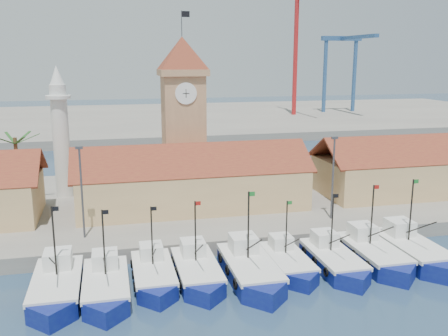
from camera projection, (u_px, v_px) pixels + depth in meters
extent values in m
plane|color=#1B2D49|center=(234.00, 294.00, 40.28)|extent=(400.00, 400.00, 0.00)
cube|color=gray|center=(187.00, 203.00, 62.94)|extent=(140.00, 32.00, 1.50)
cube|color=gray|center=(141.00, 120.00, 144.67)|extent=(240.00, 80.00, 2.00)
cube|color=navy|center=(57.00, 290.00, 39.77)|extent=(3.67, 8.30, 1.89)
cube|color=navy|center=(52.00, 316.00, 35.83)|extent=(3.67, 3.67, 1.89)
cube|color=silver|center=(56.00, 279.00, 39.57)|extent=(3.74, 8.53, 0.37)
cube|color=silver|center=(58.00, 259.00, 41.36)|extent=(2.20, 2.31, 1.47)
cylinder|color=black|center=(54.00, 242.00, 39.43)|extent=(0.15, 0.15, 5.87)
cube|color=black|center=(55.00, 209.00, 38.90)|extent=(0.52, 0.02, 0.37)
cube|color=navy|center=(106.00, 289.00, 40.05)|extent=(3.49, 7.89, 1.79)
cube|color=navy|center=(106.00, 313.00, 36.30)|extent=(3.49, 3.49, 1.79)
cube|color=silver|center=(106.00, 279.00, 39.86)|extent=(3.56, 8.11, 0.35)
cube|color=silver|center=(105.00, 260.00, 41.56)|extent=(2.09, 2.19, 1.40)
cylinder|color=black|center=(104.00, 243.00, 39.73)|extent=(0.14, 0.14, 5.58)
cube|color=black|center=(105.00, 212.00, 39.22)|extent=(0.50, 0.02, 0.35)
cube|color=navy|center=(154.00, 277.00, 42.25)|extent=(3.28, 7.43, 1.69)
cube|color=navy|center=(158.00, 297.00, 38.72)|extent=(3.28, 3.28, 1.69)
cube|color=silver|center=(153.00, 268.00, 42.07)|extent=(3.35, 7.64, 0.33)
cube|color=silver|center=(151.00, 251.00, 43.67)|extent=(1.97, 2.06, 1.31)
cylinder|color=black|center=(152.00, 237.00, 41.95)|extent=(0.13, 0.13, 5.25)
cube|color=black|center=(154.00, 209.00, 41.47)|extent=(0.47, 0.02, 0.33)
cube|color=navy|center=(197.00, 274.00, 42.82)|extent=(3.43, 7.76, 1.76)
cube|color=navy|center=(206.00, 294.00, 39.13)|extent=(3.43, 3.43, 1.76)
cube|color=silver|center=(197.00, 264.00, 42.63)|extent=(3.50, 7.98, 0.34)
cube|color=silver|center=(193.00, 248.00, 44.30)|extent=(2.06, 2.16, 1.37)
cylinder|color=black|center=(195.00, 232.00, 42.50)|extent=(0.14, 0.14, 5.49)
cube|color=#A5140F|center=(198.00, 203.00, 42.00)|extent=(0.49, 0.02, 0.34)
cube|color=navy|center=(250.00, 273.00, 42.95)|extent=(3.82, 8.65, 1.97)
cube|color=navy|center=(265.00, 295.00, 38.83)|extent=(3.82, 3.82, 1.97)
cube|color=silver|center=(250.00, 262.00, 42.73)|extent=(3.90, 8.89, 0.38)
cube|color=silver|center=(243.00, 244.00, 44.60)|extent=(2.29, 2.40, 1.53)
cylinder|color=black|center=(248.00, 226.00, 42.59)|extent=(0.15, 0.15, 6.11)
cube|color=#197226|center=(252.00, 194.00, 42.04)|extent=(0.55, 0.02, 0.38)
cube|color=navy|center=(287.00, 265.00, 44.81)|extent=(3.15, 7.13, 1.62)
cube|color=navy|center=(302.00, 282.00, 41.42)|extent=(3.15, 3.15, 1.62)
cube|color=silver|center=(287.00, 256.00, 44.63)|extent=(3.22, 7.33, 0.32)
cube|color=silver|center=(281.00, 242.00, 46.17)|extent=(1.89, 1.98, 1.26)
cylinder|color=black|center=(286.00, 228.00, 44.52)|extent=(0.13, 0.13, 5.04)
cube|color=#197226|center=(290.00, 203.00, 44.06)|extent=(0.45, 0.02, 0.32)
cube|color=navy|center=(333.00, 263.00, 45.10)|extent=(3.42, 7.75, 1.76)
cube|color=navy|center=(353.00, 281.00, 41.42)|extent=(3.42, 3.42, 1.76)
cube|color=silver|center=(333.00, 254.00, 44.91)|extent=(3.49, 7.96, 0.34)
cube|color=silver|center=(324.00, 238.00, 46.58)|extent=(2.05, 2.15, 1.37)
cylinder|color=black|center=(332.00, 223.00, 44.78)|extent=(0.14, 0.14, 5.48)
cube|color=black|center=(336.00, 196.00, 44.29)|extent=(0.49, 0.02, 0.34)
cube|color=navy|center=(372.00, 257.00, 46.41)|extent=(3.66, 8.28, 1.88)
cube|color=navy|center=(397.00, 275.00, 42.48)|extent=(3.66, 3.66, 1.88)
cube|color=silver|center=(373.00, 247.00, 46.21)|extent=(3.73, 8.51, 0.37)
cube|color=silver|center=(362.00, 231.00, 48.00)|extent=(2.19, 2.30, 1.46)
cylinder|color=black|center=(372.00, 216.00, 46.07)|extent=(0.15, 0.15, 5.85)
cube|color=#A5140F|center=(376.00, 187.00, 45.55)|extent=(0.52, 0.02, 0.37)
cube|color=navy|center=(411.00, 254.00, 47.16)|extent=(3.83, 8.66, 1.97)
cube|color=navy|center=(440.00, 272.00, 43.05)|extent=(3.83, 3.83, 1.97)
cube|color=silver|center=(412.00, 244.00, 46.95)|extent=(3.90, 8.90, 0.38)
cube|color=silver|center=(399.00, 227.00, 48.82)|extent=(2.30, 2.40, 1.53)
cylinder|color=black|center=(411.00, 211.00, 46.81)|extent=(0.15, 0.15, 6.12)
cube|color=#197226|center=(416.00, 181.00, 46.26)|extent=(0.55, 0.02, 0.38)
cube|color=tan|center=(192.00, 188.00, 58.49)|extent=(26.00, 10.00, 4.50)
cube|color=brown|center=(195.00, 161.00, 55.31)|extent=(27.04, 5.13, 3.21)
cube|color=brown|center=(188.00, 152.00, 60.06)|extent=(27.04, 5.13, 3.21)
cube|color=tan|center=(432.00, 174.00, 65.58)|extent=(30.00, 10.00, 4.50)
cube|color=brown|center=(447.00, 149.00, 62.40)|extent=(31.20, 5.13, 3.21)
cube|color=brown|center=(423.00, 142.00, 67.15)|extent=(31.20, 5.13, 3.21)
cube|color=tan|center=(184.00, 136.00, 63.06)|extent=(5.00, 5.00, 15.00)
cube|color=tan|center=(182.00, 72.00, 61.36)|extent=(5.80, 5.80, 0.80)
pyramid|color=brown|center=(182.00, 53.00, 60.86)|extent=(5.80, 5.80, 4.00)
cylinder|color=white|center=(186.00, 93.00, 59.45)|extent=(2.60, 0.15, 2.60)
cube|color=black|center=(186.00, 93.00, 59.37)|extent=(0.08, 0.02, 1.00)
cube|color=black|center=(186.00, 93.00, 59.37)|extent=(0.80, 0.02, 0.08)
cylinder|color=#3F3F44|center=(182.00, 23.00, 60.10)|extent=(0.10, 0.10, 3.00)
cube|color=black|center=(186.00, 14.00, 59.98)|extent=(1.00, 0.03, 0.70)
cylinder|color=silver|center=(61.00, 142.00, 61.75)|extent=(2.00, 2.00, 14.00)
cylinder|color=silver|center=(58.00, 97.00, 60.56)|extent=(3.00, 3.00, 0.40)
cone|color=silver|center=(57.00, 75.00, 60.00)|extent=(1.80, 1.80, 2.40)
cylinder|color=brown|center=(18.00, 171.00, 59.39)|extent=(0.44, 0.44, 8.00)
cube|color=#20541D|center=(28.00, 139.00, 58.88)|extent=(2.80, 0.35, 1.18)
cube|color=#20541D|center=(23.00, 137.00, 59.87)|extent=(1.71, 2.60, 1.18)
cube|color=#20541D|center=(10.00, 138.00, 59.56)|extent=(1.71, 2.60, 1.18)
cube|color=#20541D|center=(2.00, 140.00, 58.26)|extent=(2.80, 0.35, 1.18)
cube|color=#20541D|center=(7.00, 141.00, 57.26)|extent=(1.71, 2.60, 1.18)
cube|color=#20541D|center=(20.00, 141.00, 57.57)|extent=(1.71, 2.60, 1.18)
cylinder|color=#3F3F44|center=(82.00, 193.00, 47.74)|extent=(0.20, 0.20, 9.00)
cube|color=#3F3F44|center=(79.00, 148.00, 46.79)|extent=(0.70, 0.25, 0.25)
cylinder|color=#3F3F44|center=(333.00, 178.00, 53.50)|extent=(0.20, 0.20, 9.00)
cube|color=#3F3F44|center=(335.00, 138.00, 52.55)|extent=(0.70, 0.25, 0.25)
cube|color=red|center=(296.00, 51.00, 145.66)|extent=(1.00, 1.00, 37.49)
cube|color=#2C5488|center=(325.00, 76.00, 154.71)|extent=(0.90, 0.90, 22.00)
cube|color=#2C5488|center=(354.00, 76.00, 156.92)|extent=(0.90, 0.90, 22.00)
cube|color=#2C5488|center=(342.00, 38.00, 153.33)|extent=(13.00, 1.40, 1.40)
cube|color=#2C5488|center=(357.00, 37.00, 143.82)|extent=(1.40, 22.00, 1.00)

